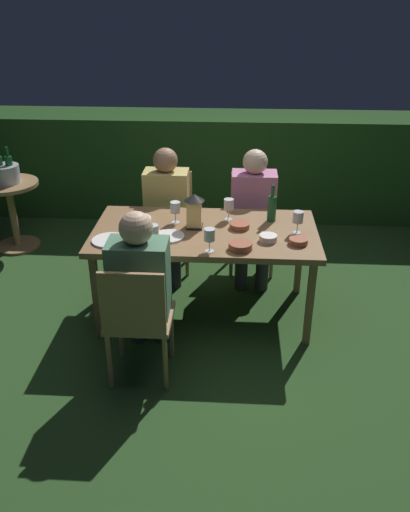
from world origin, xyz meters
name	(u,v)px	position (x,y,z in m)	size (l,w,h in m)	color
ground_plane	(205,312)	(0.00, 0.00, 0.00)	(16.00, 16.00, 0.00)	#26471E
dining_table	(205,237)	(0.00, 0.00, 0.67)	(1.68, 0.88, 0.73)	olive
chair_side_left_a	(137,317)	(-0.38, -0.83, 0.49)	(0.42, 0.40, 0.87)	#9E7A51
person_in_green	(141,281)	(-0.38, -0.64, 0.64)	(0.38, 0.47, 1.15)	#4C7A5B
chair_side_right_a	(169,216)	(-0.38, 0.83, 0.49)	(0.42, 0.40, 0.87)	#9E7A51
person_in_mustard	(166,208)	(-0.38, 0.64, 0.64)	(0.38, 0.47, 1.15)	tan
chair_side_right_b	(252,218)	(0.38, 0.83, 0.49)	(0.42, 0.40, 0.87)	#9E7A51
person_in_pink	(253,210)	(0.38, 0.64, 0.64)	(0.38, 0.47, 1.15)	#C675A3
lantern_centerpiece	(194,209)	(-0.08, 0.05, 0.87)	(0.15, 0.15, 0.27)	black
green_bottle_on_table	(272,208)	(0.50, 0.21, 0.84)	(0.07, 0.07, 0.29)	#195128
wine_glass_a	(153,232)	(-0.34, -0.31, 0.84)	(0.08, 0.08, 0.17)	silver
wine_glass_b	(229,205)	(0.17, 0.21, 0.84)	(0.08, 0.08, 0.17)	silver
wine_glass_c	(209,236)	(0.05, -0.35, 0.84)	(0.08, 0.08, 0.17)	silver
wine_glass_d	(175,208)	(-0.23, 0.13, 0.84)	(0.08, 0.08, 0.17)	silver
wine_glass_e	(298,218)	(0.68, -0.01, 0.84)	(0.08, 0.08, 0.17)	silver
plate_a	(109,240)	(-0.67, -0.23, 0.73)	(0.25, 0.25, 0.01)	white
plate_b	(138,219)	(-0.53, 0.17, 0.73)	(0.20, 0.20, 0.01)	white
plate_c	(168,236)	(-0.26, -0.14, 0.73)	(0.23, 0.23, 0.01)	white
bowl_olives	(298,241)	(0.67, -0.20, 0.75)	(0.13, 0.13, 0.04)	#9E5138
bowl_bread	(240,225)	(0.26, 0.05, 0.75)	(0.15, 0.15, 0.04)	#9E5138
bowl_salad	(240,246)	(0.26, -0.31, 0.75)	(0.16, 0.16, 0.05)	#9E5138
bowl_dip	(268,238)	(0.46, -0.16, 0.75)	(0.13, 0.13, 0.05)	silver
side_table	(11,204)	(-1.96, 1.09, 0.45)	(0.57, 0.57, 0.68)	#937047
ice_bucket	(5,172)	(-1.96, 1.09, 0.78)	(0.26, 0.26, 0.34)	#B2B7BF
hedge_backdrop	(217,165)	(0.00, 2.14, 0.56)	(5.31, 0.63, 1.11)	#1E4219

